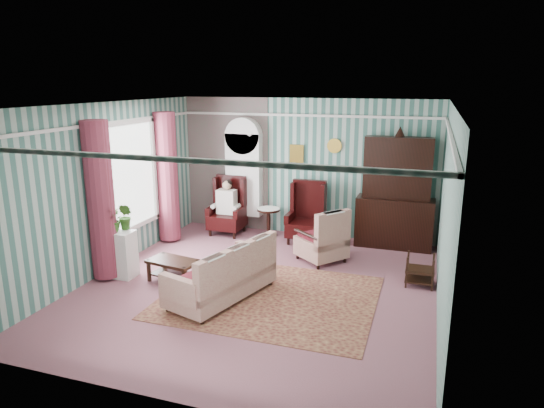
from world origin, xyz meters
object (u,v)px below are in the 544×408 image
(seated_woman, at_px, (227,207))
(floral_armchair, at_px, (321,238))
(wingback_left, at_px, (227,206))
(sofa, at_px, (221,267))
(round_side_table, at_px, (269,222))
(coffee_table, at_px, (174,271))
(bookcase, at_px, (244,181))
(plant_stand, at_px, (119,254))
(nest_table, at_px, (420,270))
(dresser_hutch, at_px, (396,189))
(wingback_right, at_px, (306,213))

(seated_woman, xyz_separation_m, floral_armchair, (2.30, -0.95, -0.16))
(wingback_left, bearing_deg, floral_armchair, -22.44)
(sofa, bearing_deg, wingback_left, 38.64)
(round_side_table, distance_m, coffee_table, 2.90)
(bookcase, distance_m, floral_armchair, 2.54)
(floral_armchair, bearing_deg, plant_stand, 158.92)
(round_side_table, relative_size, sofa, 0.33)
(wingback_left, relative_size, floral_armchair, 1.44)
(bookcase, height_order, wingback_left, bookcase)
(nest_table, xyz_separation_m, floral_armchair, (-1.77, 0.60, 0.16))
(dresser_hutch, distance_m, coffee_table, 4.53)
(nest_table, bearing_deg, round_side_table, 151.80)
(seated_woman, height_order, round_side_table, seated_woman)
(plant_stand, distance_m, floral_armchair, 3.58)
(bookcase, xyz_separation_m, floral_armchair, (2.05, -1.34, -0.69))
(wingback_right, distance_m, plant_stand, 3.76)
(plant_stand, xyz_separation_m, coffee_table, (0.99, 0.09, -0.21))
(seated_woman, height_order, floral_armchair, seated_woman)
(wingback_right, xyz_separation_m, coffee_table, (-1.56, -2.66, -0.44))
(round_side_table, bearing_deg, wingback_left, -170.54)
(nest_table, distance_m, floral_armchair, 1.88)
(wingback_left, bearing_deg, wingback_right, 0.00)
(bookcase, height_order, sofa, bookcase)
(wingback_right, bearing_deg, nest_table, -33.75)
(nest_table, bearing_deg, coffee_table, -164.00)
(floral_armchair, xyz_separation_m, coffee_table, (-2.11, -1.71, -0.25))
(floral_armchair, bearing_deg, wingback_right, 68.85)
(wingback_left, height_order, seated_woman, wingback_left)
(seated_woman, xyz_separation_m, plant_stand, (-0.80, -2.75, -0.19))
(dresser_hutch, bearing_deg, bookcase, 177.89)
(plant_stand, bearing_deg, dresser_hutch, 35.08)
(dresser_hutch, relative_size, coffee_table, 2.83)
(wingback_right, height_order, floral_armchair, wingback_right)
(wingback_left, height_order, wingback_right, same)
(bookcase, height_order, nest_table, bookcase)
(dresser_hutch, relative_size, sofa, 1.29)
(bookcase, height_order, wingback_right, bookcase)
(round_side_table, bearing_deg, nest_table, -28.20)
(wingback_left, bearing_deg, coffee_table, -85.98)
(wingback_right, height_order, plant_stand, wingback_right)
(wingback_right, bearing_deg, plant_stand, -132.84)
(dresser_hutch, xyz_separation_m, floral_armchair, (-1.20, -1.22, -0.75))
(dresser_hutch, bearing_deg, seated_woman, -175.59)
(seated_woman, relative_size, nest_table, 2.19)
(sofa, xyz_separation_m, floral_armchair, (1.10, 2.04, -0.06))
(dresser_hutch, xyz_separation_m, wingback_left, (-3.50, -0.27, -0.55))
(seated_woman, bearing_deg, bookcase, 57.34)
(dresser_hutch, distance_m, round_side_table, 2.75)
(nest_table, bearing_deg, floral_armchair, 161.27)
(wingback_right, distance_m, sofa, 3.04)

